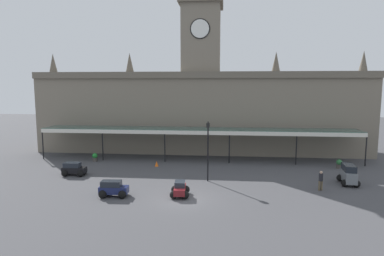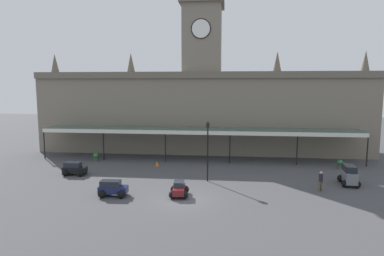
{
  "view_description": "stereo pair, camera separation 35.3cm",
  "coord_description": "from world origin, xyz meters",
  "px_view_note": "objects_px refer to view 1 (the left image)",
  "views": [
    {
      "loc": [
        3.06,
        -24.62,
        8.76
      ],
      "look_at": [
        0.0,
        6.65,
        4.67
      ],
      "focal_mm": 30.96,
      "sensor_mm": 36.0,
      "label": 1
    },
    {
      "loc": [
        3.41,
        -24.58,
        8.76
      ],
      "look_at": [
        0.0,
        6.65,
        4.67
      ],
      "focal_mm": 30.96,
      "sensor_mm": 36.0,
      "label": 2
    }
  ],
  "objects_px": {
    "traffic_cone": "(157,164)",
    "car_black_estate": "(74,170)",
    "victorian_lamppost": "(208,145)",
    "car_navy_estate": "(113,189)",
    "car_maroon_sedan": "(180,190)",
    "pedestrian_crossing_forecourt": "(321,180)",
    "planter_forecourt_centre": "(95,157)",
    "car_grey_van": "(348,175)",
    "planter_near_kerb": "(339,164)"
  },
  "relations": [
    {
      "from": "traffic_cone",
      "to": "car_black_estate",
      "type": "bearing_deg",
      "value": -149.13
    },
    {
      "from": "car_black_estate",
      "to": "victorian_lamppost",
      "type": "relative_size",
      "value": 0.41
    },
    {
      "from": "car_navy_estate",
      "to": "car_maroon_sedan",
      "type": "relative_size",
      "value": 1.09
    },
    {
      "from": "pedestrian_crossing_forecourt",
      "to": "planter_forecourt_centre",
      "type": "xyz_separation_m",
      "value": [
        -22.91,
        8.48,
        -0.42
      ]
    },
    {
      "from": "traffic_cone",
      "to": "victorian_lamppost",
      "type": "bearing_deg",
      "value": -40.77
    },
    {
      "from": "car_navy_estate",
      "to": "car_maroon_sedan",
      "type": "bearing_deg",
      "value": 6.81
    },
    {
      "from": "car_navy_estate",
      "to": "traffic_cone",
      "type": "xyz_separation_m",
      "value": [
        1.41,
        9.97,
        -0.27
      ]
    },
    {
      "from": "car_maroon_sedan",
      "to": "pedestrian_crossing_forecourt",
      "type": "height_order",
      "value": "pedestrian_crossing_forecourt"
    },
    {
      "from": "car_maroon_sedan",
      "to": "car_black_estate",
      "type": "distance_m",
      "value": 12.17
    },
    {
      "from": "car_grey_van",
      "to": "traffic_cone",
      "type": "xyz_separation_m",
      "value": [
        -18.29,
        4.78,
        -0.52
      ]
    },
    {
      "from": "car_navy_estate",
      "to": "pedestrian_crossing_forecourt",
      "type": "bearing_deg",
      "value": 10.65
    },
    {
      "from": "car_maroon_sedan",
      "to": "planter_near_kerb",
      "type": "xyz_separation_m",
      "value": [
        15.6,
        10.35,
        -0.01
      ]
    },
    {
      "from": "car_maroon_sedan",
      "to": "victorian_lamppost",
      "type": "bearing_deg",
      "value": 65.37
    },
    {
      "from": "victorian_lamppost",
      "to": "planter_near_kerb",
      "type": "xyz_separation_m",
      "value": [
        13.61,
        6.01,
        -2.9
      ]
    },
    {
      "from": "car_grey_van",
      "to": "planter_near_kerb",
      "type": "distance_m",
      "value": 5.9
    },
    {
      "from": "traffic_cone",
      "to": "planter_near_kerb",
      "type": "height_order",
      "value": "planter_near_kerb"
    },
    {
      "from": "car_grey_van",
      "to": "victorian_lamppost",
      "type": "height_order",
      "value": "victorian_lamppost"
    },
    {
      "from": "pedestrian_crossing_forecourt",
      "to": "planter_forecourt_centre",
      "type": "distance_m",
      "value": 24.44
    },
    {
      "from": "car_grey_van",
      "to": "traffic_cone",
      "type": "distance_m",
      "value": 18.91
    },
    {
      "from": "car_maroon_sedan",
      "to": "victorian_lamppost",
      "type": "xyz_separation_m",
      "value": [
        1.99,
        4.34,
        2.88
      ]
    },
    {
      "from": "car_grey_van",
      "to": "planter_forecourt_centre",
      "type": "bearing_deg",
      "value": 166.03
    },
    {
      "from": "traffic_cone",
      "to": "planter_near_kerb",
      "type": "relative_size",
      "value": 0.6
    },
    {
      "from": "car_maroon_sedan",
      "to": "car_grey_van",
      "type": "height_order",
      "value": "car_grey_van"
    },
    {
      "from": "pedestrian_crossing_forecourt",
      "to": "victorian_lamppost",
      "type": "height_order",
      "value": "victorian_lamppost"
    },
    {
      "from": "car_black_estate",
      "to": "traffic_cone",
      "type": "height_order",
      "value": "car_black_estate"
    },
    {
      "from": "victorian_lamppost",
      "to": "planter_forecourt_centre",
      "type": "relative_size",
      "value": 5.75
    },
    {
      "from": "planter_forecourt_centre",
      "to": "planter_near_kerb",
      "type": "height_order",
      "value": "same"
    },
    {
      "from": "car_navy_estate",
      "to": "planter_near_kerb",
      "type": "xyz_separation_m",
      "value": [
        20.83,
        10.98,
        -0.07
      ]
    },
    {
      "from": "pedestrian_crossing_forecourt",
      "to": "traffic_cone",
      "type": "relative_size",
      "value": 2.88
    },
    {
      "from": "car_navy_estate",
      "to": "victorian_lamppost",
      "type": "bearing_deg",
      "value": 34.53
    },
    {
      "from": "car_navy_estate",
      "to": "traffic_cone",
      "type": "height_order",
      "value": "car_navy_estate"
    },
    {
      "from": "planter_near_kerb",
      "to": "car_navy_estate",
      "type": "bearing_deg",
      "value": -152.21
    },
    {
      "from": "planter_forecourt_centre",
      "to": "car_navy_estate",
      "type": "bearing_deg",
      "value": -62.06
    },
    {
      "from": "traffic_cone",
      "to": "planter_forecourt_centre",
      "type": "relative_size",
      "value": 0.6
    },
    {
      "from": "car_navy_estate",
      "to": "traffic_cone",
      "type": "distance_m",
      "value": 10.08
    },
    {
      "from": "victorian_lamppost",
      "to": "planter_near_kerb",
      "type": "relative_size",
      "value": 5.75
    },
    {
      "from": "pedestrian_crossing_forecourt",
      "to": "victorian_lamppost",
      "type": "relative_size",
      "value": 0.3
    },
    {
      "from": "car_grey_van",
      "to": "planter_near_kerb",
      "type": "relative_size",
      "value": 2.59
    },
    {
      "from": "planter_forecourt_centre",
      "to": "car_grey_van",
      "type": "bearing_deg",
      "value": -13.97
    },
    {
      "from": "car_navy_estate",
      "to": "car_maroon_sedan",
      "type": "xyz_separation_m",
      "value": [
        5.23,
        0.62,
        -0.06
      ]
    },
    {
      "from": "victorian_lamppost",
      "to": "planter_forecourt_centre",
      "type": "distance_m",
      "value": 15.23
    },
    {
      "from": "planter_forecourt_centre",
      "to": "car_maroon_sedan",
      "type": "bearing_deg",
      "value": -43.99
    },
    {
      "from": "victorian_lamppost",
      "to": "car_navy_estate",
      "type": "bearing_deg",
      "value": -145.47
    },
    {
      "from": "car_black_estate",
      "to": "planter_near_kerb",
      "type": "xyz_separation_m",
      "value": [
        26.7,
        5.36,
        -0.07
      ]
    },
    {
      "from": "pedestrian_crossing_forecourt",
      "to": "planter_forecourt_centre",
      "type": "height_order",
      "value": "pedestrian_crossing_forecourt"
    },
    {
      "from": "victorian_lamppost",
      "to": "planter_forecourt_centre",
      "type": "xyz_separation_m",
      "value": [
        -13.39,
        6.66,
        -2.9
      ]
    },
    {
      "from": "pedestrian_crossing_forecourt",
      "to": "planter_near_kerb",
      "type": "height_order",
      "value": "pedestrian_crossing_forecourt"
    },
    {
      "from": "traffic_cone",
      "to": "planter_near_kerb",
      "type": "bearing_deg",
      "value": 2.96
    },
    {
      "from": "victorian_lamppost",
      "to": "planter_near_kerb",
      "type": "bearing_deg",
      "value": 23.83
    },
    {
      "from": "car_black_estate",
      "to": "victorian_lamppost",
      "type": "distance_m",
      "value": 13.41
    }
  ]
}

